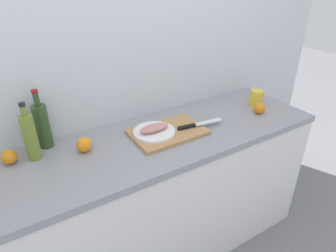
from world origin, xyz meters
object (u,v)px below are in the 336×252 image
(cutting_board, at_px, (168,132))
(white_plate, at_px, (154,132))
(wine_bottle, at_px, (42,125))
(olive_oil_bottle, at_px, (30,137))
(fish_fillet, at_px, (154,128))
(coffee_mug_0, at_px, (256,98))
(chef_knife, at_px, (195,125))

(cutting_board, height_order, white_plate, white_plate)
(wine_bottle, bearing_deg, olive_oil_bottle, -129.64)
(wine_bottle, bearing_deg, fish_fillet, -21.61)
(white_plate, bearing_deg, wine_bottle, 158.39)
(fish_fillet, relative_size, wine_bottle, 0.55)
(olive_oil_bottle, bearing_deg, fish_fillet, -11.49)
(white_plate, xyz_separation_m, coffee_mug_0, (0.80, -0.00, 0.03))
(white_plate, distance_m, wine_bottle, 0.59)
(coffee_mug_0, bearing_deg, wine_bottle, 170.75)
(wine_bottle, relative_size, coffee_mug_0, 2.67)
(fish_fillet, bearing_deg, olive_oil_bottle, 168.51)
(white_plate, relative_size, coffee_mug_0, 1.97)
(coffee_mug_0, bearing_deg, chef_knife, -174.56)
(fish_fillet, height_order, chef_knife, fish_fillet)
(fish_fillet, relative_size, chef_knife, 0.61)
(cutting_board, relative_size, fish_fillet, 2.36)
(cutting_board, bearing_deg, white_plate, 167.70)
(coffee_mug_0, bearing_deg, fish_fillet, 179.70)
(white_plate, height_order, chef_knife, chef_knife)
(cutting_board, height_order, chef_knife, chef_knife)
(fish_fillet, bearing_deg, white_plate, 0.00)
(fish_fillet, height_order, olive_oil_bottle, olive_oil_bottle)
(coffee_mug_0, bearing_deg, olive_oil_bottle, 174.79)
(chef_knife, bearing_deg, olive_oil_bottle, 174.54)
(fish_fillet, distance_m, coffee_mug_0, 0.80)
(cutting_board, height_order, coffee_mug_0, coffee_mug_0)
(cutting_board, xyz_separation_m, chef_knife, (0.16, -0.04, 0.02))
(fish_fillet, bearing_deg, chef_knife, -13.44)
(white_plate, distance_m, olive_oil_bottle, 0.63)
(fish_fillet, height_order, wine_bottle, wine_bottle)
(olive_oil_bottle, distance_m, coffee_mug_0, 1.42)
(cutting_board, relative_size, coffee_mug_0, 3.48)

